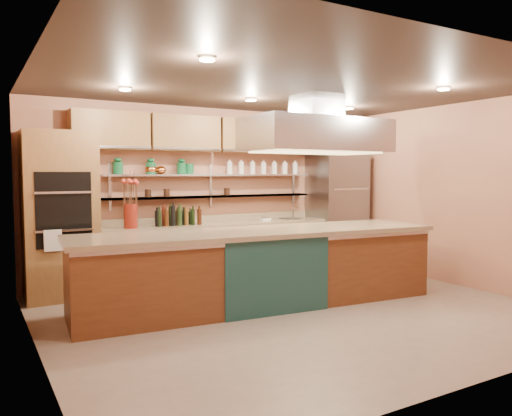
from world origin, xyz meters
TOP-DOWN VIEW (x-y plane):
  - floor at (0.00, 0.00)m, footprint 6.00×5.00m
  - ceiling at (0.00, 0.00)m, footprint 6.00×5.00m
  - wall_back at (0.00, 2.50)m, footprint 6.00×0.04m
  - wall_front at (0.00, -2.50)m, footprint 6.00×0.04m
  - wall_left at (-3.00, 0.00)m, footprint 0.04×5.00m
  - wall_right at (3.00, 0.00)m, footprint 0.04×5.00m
  - oven_stack at (-2.45, 2.18)m, footprint 0.95×0.64m
  - refrigerator at (2.35, 2.14)m, footprint 0.95×0.72m
  - back_counter at (-0.05, 2.20)m, footprint 3.84×0.64m
  - wall_shelf_lower at (-0.05, 2.37)m, footprint 3.60×0.26m
  - wall_shelf_upper at (-0.05, 2.37)m, footprint 3.60×0.26m
  - upper_cabinets at (0.00, 2.32)m, footprint 4.60×0.36m
  - range_hood at (0.64, 0.51)m, footprint 2.00×1.00m
  - ceiling_downlights at (0.00, 0.20)m, footprint 4.00×2.80m
  - island at (-0.26, 0.51)m, footprint 4.83×1.46m
  - flower_vase at (-1.49, 2.15)m, footprint 0.21×0.21m
  - oil_bottle_cluster at (-0.74, 2.15)m, footprint 0.79×0.31m
  - kitchen_scale at (0.81, 2.15)m, footprint 0.19×0.16m
  - bar_faucet at (1.45, 2.25)m, footprint 0.03×0.03m
  - copper_kettle at (-0.94, 2.37)m, footprint 0.18×0.18m
  - green_canister at (-0.47, 2.37)m, footprint 0.16×0.16m

SIDE VIEW (x-z plane):
  - floor at x=0.00m, z-range -0.02..0.00m
  - back_counter at x=-0.05m, z-range 0.00..0.93m
  - island at x=-0.26m, z-range 0.00..0.99m
  - kitchen_scale at x=0.81m, z-range 0.93..1.02m
  - bar_faucet at x=1.45m, z-range 0.93..1.13m
  - refrigerator at x=2.35m, z-range 0.00..2.10m
  - oil_bottle_cluster at x=-0.74m, z-range 0.93..1.18m
  - flower_vase at x=-1.49m, z-range 0.93..1.28m
  - oven_stack at x=-2.45m, z-range 0.00..2.30m
  - wall_shelf_lower at x=-0.05m, z-range 1.34..1.36m
  - wall_back at x=0.00m, z-range 0.00..2.80m
  - wall_front at x=0.00m, z-range 0.00..2.80m
  - wall_left at x=-3.00m, z-range 0.00..2.80m
  - wall_right at x=3.00m, z-range 0.00..2.80m
  - wall_shelf_upper at x=-0.05m, z-range 1.69..1.71m
  - copper_kettle at x=-0.94m, z-range 1.71..1.84m
  - green_canister at x=-0.47m, z-range 1.71..1.88m
  - range_hood at x=0.64m, z-range 2.02..2.48m
  - upper_cabinets at x=0.00m, z-range 2.08..2.62m
  - ceiling_downlights at x=0.00m, z-range 2.76..2.78m
  - ceiling at x=0.00m, z-range 2.79..2.81m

